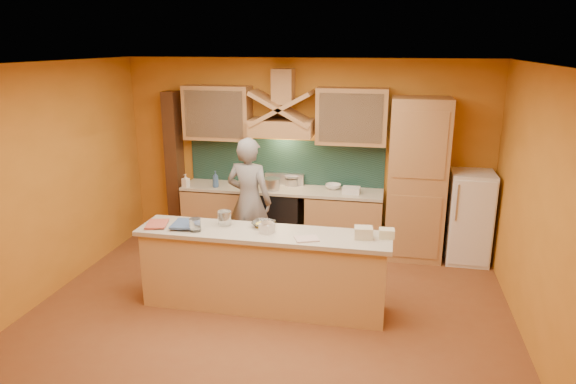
% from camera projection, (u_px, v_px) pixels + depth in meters
% --- Properties ---
extents(floor, '(5.50, 5.00, 0.01)m').
position_uv_depth(floor, '(266.00, 320.00, 5.78)').
color(floor, brown).
rests_on(floor, ground).
extents(ceiling, '(5.50, 5.00, 0.01)m').
position_uv_depth(ceiling, '(262.00, 65.00, 5.00)').
color(ceiling, white).
rests_on(ceiling, wall_back).
extents(wall_back, '(5.50, 0.02, 2.80)m').
position_uv_depth(wall_back, '(305.00, 153.00, 7.74)').
color(wall_back, orange).
rests_on(wall_back, floor).
extents(wall_front, '(5.50, 0.02, 2.80)m').
position_uv_depth(wall_front, '(161.00, 325.00, 3.04)').
color(wall_front, orange).
rests_on(wall_front, floor).
extents(wall_left, '(0.02, 5.00, 2.80)m').
position_uv_depth(wall_left, '(34.00, 187.00, 5.92)').
color(wall_left, orange).
rests_on(wall_left, floor).
extents(wall_right, '(0.02, 5.00, 2.80)m').
position_uv_depth(wall_right, '(546.00, 219.00, 4.85)').
color(wall_right, orange).
rests_on(wall_right, floor).
extents(base_cabinet_left, '(1.10, 0.60, 0.86)m').
position_uv_depth(base_cabinet_left, '(222.00, 215.00, 7.97)').
color(base_cabinet_left, tan).
rests_on(base_cabinet_left, floor).
extents(base_cabinet_right, '(1.10, 0.60, 0.86)m').
position_uv_depth(base_cabinet_right, '(344.00, 223.00, 7.60)').
color(base_cabinet_right, tan).
rests_on(base_cabinet_right, floor).
extents(counter_top, '(3.00, 0.62, 0.04)m').
position_uv_depth(counter_top, '(281.00, 189.00, 7.65)').
color(counter_top, '#B7AD9A').
rests_on(counter_top, base_cabinet_left).
extents(stove, '(0.60, 0.58, 0.90)m').
position_uv_depth(stove, '(282.00, 218.00, 7.78)').
color(stove, black).
rests_on(stove, floor).
extents(backsplash, '(3.00, 0.03, 0.70)m').
position_uv_depth(backsplash, '(285.00, 162.00, 7.82)').
color(backsplash, '#16322D').
rests_on(backsplash, wall_back).
extents(range_hood, '(0.92, 0.50, 0.24)m').
position_uv_depth(range_hood, '(282.00, 128.00, 7.44)').
color(range_hood, tan).
rests_on(range_hood, wall_back).
extents(hood_chimney, '(0.30, 0.30, 0.50)m').
position_uv_depth(hood_chimney, '(283.00, 86.00, 7.37)').
color(hood_chimney, tan).
rests_on(hood_chimney, wall_back).
extents(upper_cabinet_left, '(1.00, 0.35, 0.80)m').
position_uv_depth(upper_cabinet_left, '(218.00, 113.00, 7.66)').
color(upper_cabinet_left, tan).
rests_on(upper_cabinet_left, wall_back).
extents(upper_cabinet_right, '(1.00, 0.35, 0.80)m').
position_uv_depth(upper_cabinet_right, '(352.00, 116.00, 7.27)').
color(upper_cabinet_right, tan).
rests_on(upper_cabinet_right, wall_back).
extents(pantry_column, '(0.80, 0.60, 2.30)m').
position_uv_depth(pantry_column, '(417.00, 180.00, 7.21)').
color(pantry_column, tan).
rests_on(pantry_column, floor).
extents(fridge, '(0.58, 0.60, 1.30)m').
position_uv_depth(fridge, '(469.00, 217.00, 7.20)').
color(fridge, white).
rests_on(fridge, floor).
extents(trim_column_left, '(0.20, 0.30, 2.30)m').
position_uv_depth(trim_column_left, '(175.00, 165.00, 8.06)').
color(trim_column_left, '#472816').
rests_on(trim_column_left, floor).
extents(island_body, '(2.80, 0.55, 0.88)m').
position_uv_depth(island_body, '(263.00, 272.00, 5.96)').
color(island_body, tan).
rests_on(island_body, floor).
extents(island_top, '(2.90, 0.62, 0.05)m').
position_uv_depth(island_top, '(263.00, 234.00, 5.82)').
color(island_top, '#B7AD9A').
rests_on(island_top, island_body).
extents(person, '(0.72, 0.53, 1.79)m').
position_uv_depth(person, '(249.00, 201.00, 7.09)').
color(person, gray).
rests_on(person, floor).
extents(pot_large, '(0.26, 0.26, 0.18)m').
position_uv_depth(pot_large, '(272.00, 185.00, 7.57)').
color(pot_large, '#B5B3BB').
rests_on(pot_large, stove).
extents(pot_small, '(0.27, 0.27, 0.13)m').
position_uv_depth(pot_small, '(292.00, 183.00, 7.78)').
color(pot_small, '#BBBAC2').
rests_on(pot_small, stove).
extents(soap_bottle_a, '(0.11, 0.11, 0.20)m').
position_uv_depth(soap_bottle_a, '(186.00, 181.00, 7.66)').
color(soap_bottle_a, white).
rests_on(soap_bottle_a, counter_top).
extents(soap_bottle_b, '(0.13, 0.13, 0.25)m').
position_uv_depth(soap_bottle_b, '(215.00, 179.00, 7.66)').
color(soap_bottle_b, '#365994').
rests_on(soap_bottle_b, counter_top).
extents(bowl_back, '(0.27, 0.27, 0.07)m').
position_uv_depth(bowl_back, '(333.00, 187.00, 7.60)').
color(bowl_back, silver).
rests_on(bowl_back, counter_top).
extents(dish_rack, '(0.25, 0.20, 0.09)m').
position_uv_depth(dish_rack, '(351.00, 190.00, 7.38)').
color(dish_rack, white).
rests_on(dish_rack, counter_top).
extents(book_lower, '(0.31, 0.37, 0.03)m').
position_uv_depth(book_lower, '(147.00, 224.00, 6.00)').
color(book_lower, '#BE5643').
rests_on(book_lower, island_top).
extents(book_upper, '(0.28, 0.37, 0.03)m').
position_uv_depth(book_upper, '(174.00, 223.00, 5.98)').
color(book_upper, '#3E5889').
rests_on(book_upper, island_top).
extents(jar_large, '(0.20, 0.20, 0.17)m').
position_uv_depth(jar_large, '(224.00, 218.00, 6.01)').
color(jar_large, white).
rests_on(jar_large, island_top).
extents(jar_small, '(0.13, 0.13, 0.15)m').
position_uv_depth(jar_small, '(195.00, 225.00, 5.82)').
color(jar_small, white).
rests_on(jar_small, island_top).
extents(kitchen_scale, '(0.18, 0.18, 0.11)m').
position_uv_depth(kitchen_scale, '(267.00, 228.00, 5.77)').
color(kitchen_scale, silver).
rests_on(kitchen_scale, island_top).
extents(mixing_bowl, '(0.30, 0.30, 0.06)m').
position_uv_depth(mixing_bowl, '(263.00, 224.00, 5.97)').
color(mixing_bowl, silver).
rests_on(mixing_bowl, island_top).
extents(cloth, '(0.30, 0.27, 0.02)m').
position_uv_depth(cloth, '(307.00, 239.00, 5.58)').
color(cloth, beige).
rests_on(cloth, island_top).
extents(grocery_bag_a, '(0.21, 0.18, 0.13)m').
position_uv_depth(grocery_bag_a, '(363.00, 233.00, 5.61)').
color(grocery_bag_a, beige).
rests_on(grocery_bag_a, island_top).
extents(grocery_bag_b, '(0.17, 0.14, 0.10)m').
position_uv_depth(grocery_bag_b, '(387.00, 233.00, 5.62)').
color(grocery_bag_b, beige).
rests_on(grocery_bag_b, island_top).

